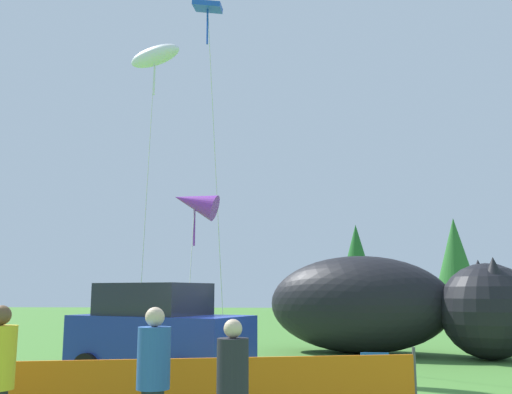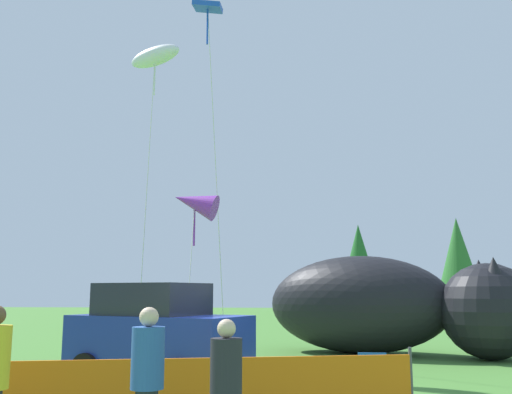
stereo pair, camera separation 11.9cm
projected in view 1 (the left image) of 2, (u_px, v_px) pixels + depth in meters
name	position (u px, v px, depth m)	size (l,w,h in m)	color
ground_plane	(228.00, 392.00, 11.27)	(120.00, 120.00, 0.00)	#477F33
parked_car	(159.00, 334.00, 12.46)	(4.25, 3.14, 2.15)	navy
folding_chair	(376.00, 376.00, 9.76)	(0.53, 0.54, 0.91)	#1959A5
inflatable_cat	(387.00, 308.00, 18.10)	(8.45, 5.47, 3.12)	black
spectator_in_blue_shirt	(233.00, 388.00, 6.35)	(0.36, 0.36, 1.65)	#2D2D38
spectator_in_black_shirt	(153.00, 378.00, 6.61)	(0.39, 0.39, 1.78)	#2D2D38
kite_white_ghost	(155.00, 57.00, 18.37)	(1.97, 2.46, 9.92)	silver
kite_blue_box	(208.00, 15.00, 18.59)	(0.96, 1.91, 11.37)	silver
kite_purple_delta	(195.00, 203.00, 17.13)	(1.54, 2.53, 5.18)	silver
horizon_tree_east	(455.00, 256.00, 44.08)	(3.21, 3.21, 7.66)	brown
horizon_tree_west	(356.00, 260.00, 43.22)	(2.95, 2.95, 7.04)	brown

